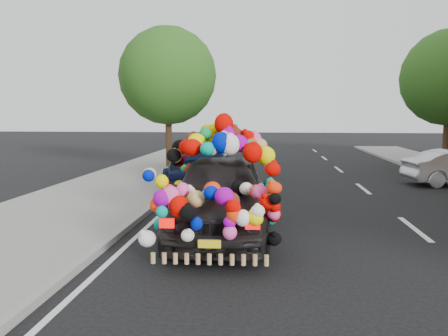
# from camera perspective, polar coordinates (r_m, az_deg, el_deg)

# --- Properties ---
(ground) EXTENTS (100.00, 100.00, 0.00)m
(ground) POSITION_cam_1_polar(r_m,az_deg,el_deg) (9.56, 2.41, -7.39)
(ground) COLOR black
(ground) RESTS_ON ground
(sidewalk) EXTENTS (4.00, 60.00, 0.12)m
(sidewalk) POSITION_cam_1_polar(r_m,az_deg,el_deg) (10.69, -21.39, -6.00)
(sidewalk) COLOR gray
(sidewalk) RESTS_ON ground
(kerb) EXTENTS (0.15, 60.00, 0.13)m
(kerb) POSITION_cam_1_polar(r_m,az_deg,el_deg) (9.96, -11.30, -6.55)
(kerb) COLOR gray
(kerb) RESTS_ON ground
(lane_markings) EXTENTS (6.00, 50.00, 0.01)m
(lane_markings) POSITION_cam_1_polar(r_m,az_deg,el_deg) (10.02, 23.60, -7.27)
(lane_markings) COLOR silver
(lane_markings) RESTS_ON ground
(tree_near_sidewalk) EXTENTS (4.20, 4.20, 6.13)m
(tree_near_sidewalk) POSITION_cam_1_polar(r_m,az_deg,el_deg) (19.32, -7.35, 11.82)
(tree_near_sidewalk) COLOR #332114
(tree_near_sidewalk) RESTS_ON ground
(plush_art_car) EXTENTS (2.40, 4.91, 2.23)m
(plush_art_car) POSITION_cam_1_polar(r_m,az_deg,el_deg) (8.67, -0.42, -1.15)
(plush_art_car) COLOR black
(plush_art_car) RESTS_ON ground
(navy_sedan) EXTENTS (2.70, 5.28, 1.47)m
(navy_sedan) POSITION_cam_1_polar(r_m,az_deg,el_deg) (14.43, -3.24, 0.45)
(navy_sedan) COLOR black
(navy_sedan) RESTS_ON ground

